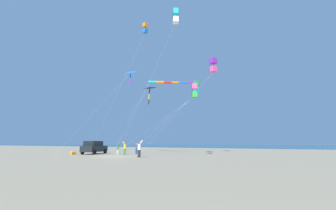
{
  "coord_description": "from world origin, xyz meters",
  "views": [
    {
      "loc": [
        17.9,
        18.8,
        1.54
      ],
      "look_at": [
        -4.94,
        4.49,
        6.54
      ],
      "focal_mm": 22.03,
      "sensor_mm": 36.0,
      "label": 1
    }
  ],
  "objects_px": {
    "person_child_grey_jacket": "(136,148)",
    "cooler_box": "(73,153)",
    "person_child_green_jacket": "(118,148)",
    "kite_box_checkered_midright": "(213,65)",
    "kite_box_teal_far_right": "(195,91)",
    "kite_box_orange_high_right": "(145,28)",
    "kite_delta_red_high_left": "(150,88)",
    "kite_box_rainbow_low_near": "(176,16)",
    "person_bystander_far": "(139,148)",
    "parked_car": "(94,147)",
    "kite_box_yellow_midlevel": "(196,87)",
    "kite_delta_white_trailing": "(130,73)",
    "person_adult_flyer": "(125,147)",
    "kite_windsock_small_distant": "(165,82)"
  },
  "relations": [
    {
      "from": "person_adult_flyer",
      "to": "kite_delta_red_high_left",
      "type": "xyz_separation_m",
      "value": [
        -2.74,
        1.99,
        8.69
      ]
    },
    {
      "from": "person_child_grey_jacket",
      "to": "kite_box_yellow_midlevel",
      "type": "height_order",
      "value": "kite_box_yellow_midlevel"
    },
    {
      "from": "person_child_grey_jacket",
      "to": "kite_box_yellow_midlevel",
      "type": "bearing_deg",
      "value": 102.77
    },
    {
      "from": "person_child_grey_jacket",
      "to": "kite_box_rainbow_low_near",
      "type": "height_order",
      "value": "kite_box_rainbow_low_near"
    },
    {
      "from": "kite_box_checkered_midright",
      "to": "kite_box_orange_high_right",
      "type": "height_order",
      "value": "kite_box_orange_high_right"
    },
    {
      "from": "cooler_box",
      "to": "kite_box_rainbow_low_near",
      "type": "height_order",
      "value": "kite_box_rainbow_low_near"
    },
    {
      "from": "person_child_green_jacket",
      "to": "cooler_box",
      "type": "bearing_deg",
      "value": -43.62
    },
    {
      "from": "person_child_grey_jacket",
      "to": "kite_windsock_small_distant",
      "type": "distance_m",
      "value": 10.19
    },
    {
      "from": "cooler_box",
      "to": "kite_box_teal_far_right",
      "type": "xyz_separation_m",
      "value": [
        -4.58,
        16.0,
        7.5
      ]
    },
    {
      "from": "kite_delta_red_high_left",
      "to": "kite_box_rainbow_low_near",
      "type": "xyz_separation_m",
      "value": [
        5.45,
        7.71,
        6.19
      ]
    },
    {
      "from": "kite_box_yellow_midlevel",
      "to": "person_adult_flyer",
      "type": "bearing_deg",
      "value": -67.71
    },
    {
      "from": "parked_car",
      "to": "kite_box_teal_far_right",
      "type": "bearing_deg",
      "value": 96.45
    },
    {
      "from": "cooler_box",
      "to": "person_adult_flyer",
      "type": "bearing_deg",
      "value": 124.67
    },
    {
      "from": "parked_car",
      "to": "kite_delta_red_high_left",
      "type": "height_order",
      "value": "kite_delta_red_high_left"
    },
    {
      "from": "kite_box_teal_far_right",
      "to": "kite_delta_red_high_left",
      "type": "bearing_deg",
      "value": -104.07
    },
    {
      "from": "kite_box_rainbow_low_near",
      "to": "person_child_green_jacket",
      "type": "bearing_deg",
      "value": -104.69
    },
    {
      "from": "cooler_box",
      "to": "kite_box_checkered_midright",
      "type": "bearing_deg",
      "value": 123.22
    },
    {
      "from": "person_child_green_jacket",
      "to": "kite_box_checkered_midright",
      "type": "bearing_deg",
      "value": 117.78
    },
    {
      "from": "person_adult_flyer",
      "to": "kite_delta_red_high_left",
      "type": "distance_m",
      "value": 9.32
    },
    {
      "from": "kite_box_orange_high_right",
      "to": "kite_box_rainbow_low_near",
      "type": "relative_size",
      "value": 1.12
    },
    {
      "from": "parked_car",
      "to": "kite_box_checkered_midright",
      "type": "height_order",
      "value": "kite_box_checkered_midright"
    },
    {
      "from": "person_bystander_far",
      "to": "kite_box_teal_far_right",
      "type": "distance_m",
      "value": 9.24
    },
    {
      "from": "kite_box_rainbow_low_near",
      "to": "kite_box_teal_far_right",
      "type": "bearing_deg",
      "value": 169.43
    },
    {
      "from": "person_bystander_far",
      "to": "kite_delta_red_high_left",
      "type": "bearing_deg",
      "value": -151.35
    },
    {
      "from": "kite_delta_red_high_left",
      "to": "kite_box_rainbow_low_near",
      "type": "distance_m",
      "value": 11.29
    },
    {
      "from": "kite_delta_red_high_left",
      "to": "kite_box_teal_far_right",
      "type": "distance_m",
      "value": 8.81
    },
    {
      "from": "cooler_box",
      "to": "kite_box_rainbow_low_near",
      "type": "xyz_separation_m",
      "value": [
        -1.22,
        15.37,
        15.65
      ]
    },
    {
      "from": "person_child_grey_jacket",
      "to": "cooler_box",
      "type": "bearing_deg",
      "value": -47.32
    },
    {
      "from": "cooler_box",
      "to": "person_adult_flyer",
      "type": "xyz_separation_m",
      "value": [
        -3.92,
        5.67,
        0.77
      ]
    },
    {
      "from": "person_adult_flyer",
      "to": "kite_box_orange_high_right",
      "type": "relative_size",
      "value": 0.1
    },
    {
      "from": "person_child_grey_jacket",
      "to": "kite_delta_red_high_left",
      "type": "height_order",
      "value": "kite_delta_red_high_left"
    },
    {
      "from": "parked_car",
      "to": "kite_delta_white_trailing",
      "type": "bearing_deg",
      "value": 130.7
    },
    {
      "from": "kite_box_orange_high_right",
      "to": "kite_delta_red_high_left",
      "type": "bearing_deg",
      "value": -159.1
    },
    {
      "from": "parked_car",
      "to": "kite_box_yellow_midlevel",
      "type": "xyz_separation_m",
      "value": [
        -4.83,
        14.17,
        8.16
      ]
    },
    {
      "from": "person_child_green_jacket",
      "to": "kite_delta_red_high_left",
      "type": "relative_size",
      "value": 0.15
    },
    {
      "from": "cooler_box",
      "to": "kite_delta_white_trailing",
      "type": "xyz_separation_m",
      "value": [
        -5.95,
        4.27,
        12.3
      ]
    },
    {
      "from": "person_adult_flyer",
      "to": "parked_car",
      "type": "bearing_deg",
      "value": -77.85
    },
    {
      "from": "kite_box_checkered_midright",
      "to": "kite_box_teal_far_right",
      "type": "xyz_separation_m",
      "value": [
        6.12,
        -0.35,
        -5.21
      ]
    },
    {
      "from": "person_child_grey_jacket",
      "to": "kite_box_checkered_midright",
      "type": "bearing_deg",
      "value": 116.15
    },
    {
      "from": "parked_car",
      "to": "kite_box_yellow_midlevel",
      "type": "bearing_deg",
      "value": 108.83
    },
    {
      "from": "cooler_box",
      "to": "person_child_green_jacket",
      "type": "distance_m",
      "value": 5.83
    },
    {
      "from": "parked_car",
      "to": "person_child_green_jacket",
      "type": "height_order",
      "value": "parked_car"
    },
    {
      "from": "person_child_grey_jacket",
      "to": "person_bystander_far",
      "type": "bearing_deg",
      "value": 43.27
    },
    {
      "from": "kite_box_orange_high_right",
      "to": "kite_box_teal_far_right",
      "type": "distance_m",
      "value": 12.55
    },
    {
      "from": "kite_box_orange_high_right",
      "to": "kite_windsock_small_distant",
      "type": "distance_m",
      "value": 8.95
    },
    {
      "from": "person_adult_flyer",
      "to": "kite_box_yellow_midlevel",
      "type": "bearing_deg",
      "value": 112.29
    },
    {
      "from": "person_child_grey_jacket",
      "to": "kite_delta_white_trailing",
      "type": "relative_size",
      "value": 0.13
    },
    {
      "from": "cooler_box",
      "to": "person_child_green_jacket",
      "type": "bearing_deg",
      "value": 136.38
    },
    {
      "from": "kite_delta_white_trailing",
      "to": "kite_box_teal_far_right",
      "type": "xyz_separation_m",
      "value": [
        1.37,
        11.73,
        -4.81
      ]
    },
    {
      "from": "kite_box_teal_far_right",
      "to": "kite_windsock_small_distant",
      "type": "xyz_separation_m",
      "value": [
        -0.18,
        -4.35,
        1.77
      ]
    }
  ]
}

